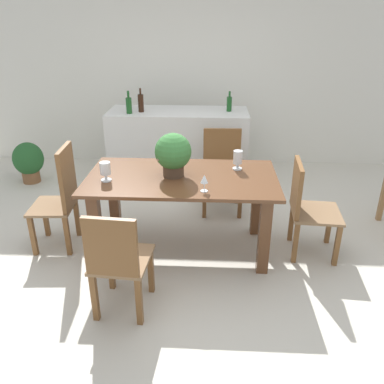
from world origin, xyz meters
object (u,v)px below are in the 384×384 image
(wine_bottle_amber, at_px, (129,105))
(flower_centerpiece, at_px, (173,153))
(chair_near_left, at_px, (118,260))
(wine_glass, at_px, (204,180))
(wine_bottle_tall, at_px, (141,103))
(chair_far_right, at_px, (222,166))
(dining_table, at_px, (182,192))
(crystal_vase_left, at_px, (238,159))
(chair_head_end, at_px, (61,194))
(crystal_vase_center_near, at_px, (105,170))
(kitchen_counter, at_px, (179,147))
(wine_bottle_green, at_px, (229,103))
(chair_foot_end, at_px, (306,204))
(potted_plant_floor, at_px, (29,161))

(wine_bottle_amber, bearing_deg, flower_centerpiece, -65.50)
(chair_near_left, relative_size, wine_glass, 6.02)
(flower_centerpiece, relative_size, wine_bottle_tall, 1.34)
(chair_far_right, height_order, wine_bottle_amber, wine_bottle_amber)
(dining_table, bearing_deg, wine_glass, -56.70)
(flower_centerpiece, bearing_deg, wine_glass, -49.10)
(crystal_vase_left, distance_m, wine_bottle_tall, 1.87)
(chair_head_end, xyz_separation_m, flower_centerpiece, (1.08, 0.01, 0.43))
(chair_far_right, bearing_deg, chair_near_left, -113.97)
(crystal_vase_center_near, distance_m, wine_glass, 0.90)
(kitchen_counter, height_order, wine_bottle_tall, wine_bottle_tall)
(dining_table, height_order, wine_bottle_amber, wine_bottle_amber)
(kitchen_counter, distance_m, wine_bottle_tall, 0.77)
(wine_bottle_green, xyz_separation_m, wine_bottle_tall, (-1.13, -0.09, 0.02))
(chair_near_left, bearing_deg, wine_bottle_tall, -80.08)
(wine_glass, distance_m, wine_bottle_amber, 2.14)
(dining_table, height_order, chair_far_right, chair_far_right)
(chair_head_end, relative_size, chair_foot_end, 1.12)
(flower_centerpiece, distance_m, crystal_vase_left, 0.63)
(flower_centerpiece, bearing_deg, potted_plant_floor, 143.69)
(dining_table, distance_m, crystal_vase_left, 0.62)
(chair_head_end, height_order, crystal_vase_center_near, chair_head_end)
(chair_foot_end, height_order, wine_bottle_amber, wine_bottle_amber)
(potted_plant_floor, bearing_deg, wine_bottle_green, 3.56)
(crystal_vase_left, distance_m, wine_glass, 0.61)
(dining_table, xyz_separation_m, kitchen_counter, (-0.18, 1.73, -0.13))
(crystal_vase_center_near, bearing_deg, dining_table, 12.10)
(chair_far_right, bearing_deg, chair_foot_end, -52.87)
(chair_head_end, distance_m, wine_glass, 1.45)
(chair_far_right, xyz_separation_m, flower_centerpiece, (-0.47, -0.95, 0.47))
(chair_near_left, xyz_separation_m, crystal_vase_center_near, (-0.26, 0.81, 0.39))
(flower_centerpiece, height_order, crystal_vase_left, flower_centerpiece)
(chair_foot_end, relative_size, wine_glass, 6.18)
(chair_foot_end, xyz_separation_m, wine_bottle_green, (-0.68, 1.74, 0.57))
(chair_near_left, distance_m, kitchen_counter, 2.70)
(chair_far_right, relative_size, kitchen_counter, 0.51)
(potted_plant_floor, bearing_deg, wine_bottle_amber, -0.87)
(chair_far_right, xyz_separation_m, wine_bottle_green, (0.09, 0.78, 0.56))
(chair_foot_end, height_order, kitchen_counter, kitchen_counter)
(chair_head_end, distance_m, crystal_vase_left, 1.72)
(wine_bottle_tall, xyz_separation_m, wine_bottle_amber, (-0.14, -0.10, -0.01))
(chair_foot_end, relative_size, wine_bottle_amber, 3.26)
(flower_centerpiece, height_order, kitchen_counter, flower_centerpiece)
(crystal_vase_center_near, distance_m, wine_bottle_amber, 1.72)
(chair_near_left, xyz_separation_m, wine_bottle_tall, (-0.25, 2.61, 0.60))
(chair_far_right, bearing_deg, potted_plant_floor, 165.06)
(flower_centerpiece, height_order, wine_bottle_tall, wine_bottle_tall)
(dining_table, height_order, wine_glass, wine_glass)
(chair_near_left, distance_m, chair_far_right, 2.08)
(chair_foot_end, relative_size, wine_bottle_tall, 3.07)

